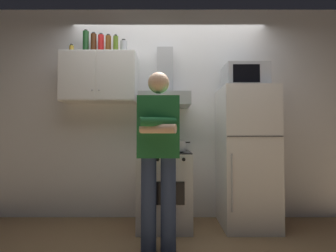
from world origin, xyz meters
name	(u,v)px	position (x,y,z in m)	size (l,w,h in m)	color
ground_plane	(168,235)	(0.00, 0.00, 0.00)	(7.00, 7.00, 0.00)	olive
back_wall_tiled	(168,112)	(0.00, 0.60, 1.35)	(4.80, 0.10, 2.70)	white
upper_cabinet	(99,78)	(-0.85, 0.37, 1.75)	(0.90, 0.37, 0.60)	white
stove_oven	(164,188)	(-0.05, 0.25, 0.43)	(0.60, 0.62, 0.87)	silver
range_hood	(164,91)	(-0.05, 0.38, 1.60)	(0.60, 0.44, 0.75)	#B7BABF
refrigerator	(245,157)	(0.90, 0.25, 0.80)	(0.60, 0.62, 1.60)	white
microwave	(244,77)	(0.90, 0.27, 1.74)	(0.48, 0.37, 0.28)	#B7BABF
person_standing	(157,152)	(-0.10, -0.36, 0.90)	(0.38, 0.33, 1.64)	navy
cooking_pot	(175,146)	(0.08, 0.13, 0.93)	(0.31, 0.21, 0.11)	#B7BABF
bottle_rum_dark	(92,44)	(-0.94, 0.41, 2.19)	(0.07, 0.07, 0.29)	#47230F
bottle_spice_jar	(70,50)	(-1.22, 0.42, 2.11)	(0.05, 0.05, 0.14)	gold
bottle_olive_oil	(114,45)	(-0.65, 0.35, 2.16)	(0.06, 0.06, 0.23)	#4C6B19
bottle_soda_red	(100,45)	(-0.85, 0.42, 2.18)	(0.07, 0.07, 0.27)	red
bottle_wine_green	(84,43)	(-1.04, 0.40, 2.20)	(0.07, 0.07, 0.31)	#19471E
bottle_canister_steel	(123,48)	(-0.57, 0.41, 2.14)	(0.09, 0.09, 0.19)	#B2B5BA
bottle_beer_brown	(107,45)	(-0.75, 0.38, 2.17)	(0.07, 0.07, 0.25)	brown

